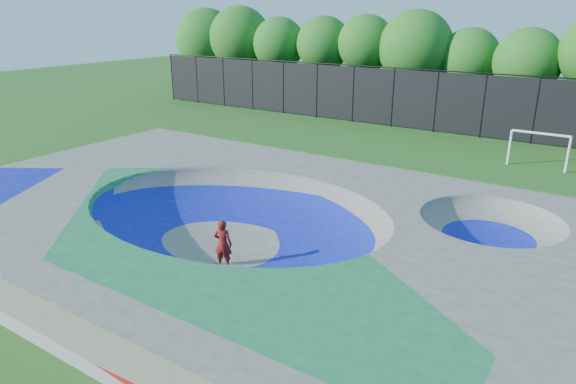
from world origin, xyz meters
The scene contains 7 objects.
ground centered at (0.00, 0.00, 0.00)m, with size 120.00×120.00×0.00m, color #1F5116.
skate_deck centered at (0.00, 0.00, 0.75)m, with size 22.00×14.00×1.50m, color gray.
skater centered at (0.70, -1.43, 0.80)m, with size 0.58×0.38×1.60m, color red.
skateboard centered at (0.70, -1.43, 0.03)m, with size 0.78×0.22×0.05m, color black.
soccer_goal centered at (7.10, 15.61, 1.30)m, with size 2.84×0.12×1.88m.
fence centered at (0.00, 21.00, 2.10)m, with size 48.09×0.09×4.04m.
treeline centered at (-1.69, 26.27, 5.06)m, with size 54.27×7.03×8.36m.
Camera 1 is at (10.29, -12.39, 7.60)m, focal length 32.00 mm.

